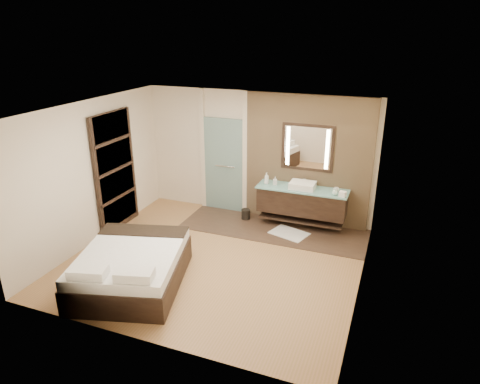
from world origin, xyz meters
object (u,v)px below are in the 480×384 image
at_px(vanity, 302,201).
at_px(waste_bin, 246,214).
at_px(mirror_unit, 307,148).
at_px(bed, 132,267).

xyz_separation_m(vanity, waste_bin, (-1.20, -0.07, -0.46)).
bearing_deg(mirror_unit, waste_bin, -165.67).
bearing_deg(mirror_unit, vanity, -90.00).
relative_size(bed, waste_bin, 9.81).
height_order(mirror_unit, bed, mirror_unit).
bearing_deg(bed, mirror_unit, 42.87).
bearing_deg(mirror_unit, bed, -121.65).
distance_m(vanity, mirror_unit, 1.10).
bearing_deg(bed, waste_bin, 58.86).
distance_m(bed, waste_bin, 3.13).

